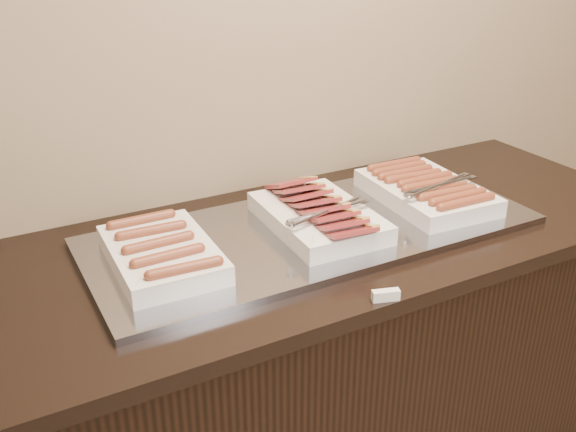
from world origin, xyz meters
The scene contains 6 objects.
counter centered at (0.00, 2.13, 0.45)m, with size 2.06×0.76×0.90m.
warming_tray centered at (0.01, 2.13, 0.91)m, with size 1.20×0.50×0.02m, color #9497A2.
dish_left centered at (-0.41, 2.13, 0.95)m, with size 0.24×0.35×0.07m.
dish_center centered at (0.02, 2.13, 0.95)m, with size 0.28×0.40×0.09m.
dish_right centered at (0.38, 2.13, 0.95)m, with size 0.28×0.40×0.08m.
label_holder centered at (-0.02, 1.77, 0.91)m, with size 0.06×0.02×0.02m, color white.
Camera 1 is at (-0.79, 0.81, 1.67)m, focal length 40.00 mm.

